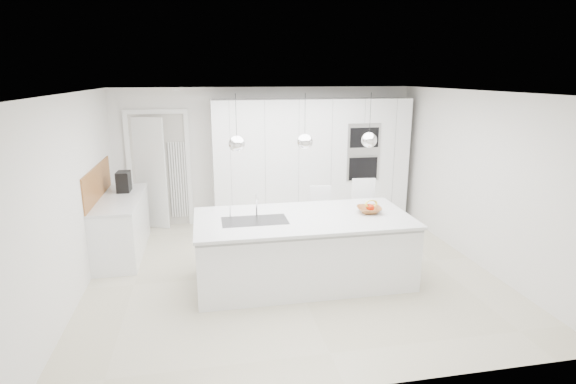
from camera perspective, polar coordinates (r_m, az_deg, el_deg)
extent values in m
plane|color=beige|center=(6.47, 0.51, -10.14)|extent=(5.50, 5.50, 0.00)
plane|color=silver|center=(8.47, -2.80, 4.70)|extent=(5.50, 0.00, 5.50)
plane|color=silver|center=(6.15, -25.47, -0.56)|extent=(0.00, 5.00, 5.00)
plane|color=white|center=(5.88, 0.56, 12.58)|extent=(5.50, 5.50, 0.00)
cube|color=white|center=(8.34, 2.96, 3.85)|extent=(3.60, 0.60, 2.30)
cube|color=white|center=(8.42, -17.70, 2.26)|extent=(0.76, 0.38, 2.00)
cube|color=white|center=(7.44, -20.31, -4.17)|extent=(0.60, 1.80, 0.86)
cube|color=silver|center=(7.31, -20.62, -0.82)|extent=(0.62, 1.82, 0.04)
cube|color=#A16735|center=(7.31, -23.04, 1.12)|extent=(0.02, 1.80, 0.50)
cube|color=white|center=(6.05, 2.01, -7.53)|extent=(2.80, 1.20, 0.86)
cube|color=silver|center=(5.94, 1.94, -3.33)|extent=(2.84, 1.40, 0.04)
cylinder|color=white|center=(5.93, -4.02, -1.66)|extent=(0.02, 0.02, 0.30)
sphere|color=white|center=(5.53, -6.52, 6.11)|extent=(0.20, 0.20, 0.20)
sphere|color=white|center=(5.66, 2.15, 6.38)|extent=(0.20, 0.20, 0.20)
sphere|color=white|center=(5.91, 10.26, 6.51)|extent=(0.20, 0.20, 0.20)
imported|color=#A16735|center=(6.19, 10.26, -2.24)|extent=(0.37, 0.37, 0.08)
cube|color=black|center=(7.63, -20.14, 1.25)|extent=(0.20, 0.31, 0.32)
sphere|color=#BE1D02|center=(6.16, 10.49, -1.98)|extent=(0.09, 0.09, 0.09)
sphere|color=#BE1D02|center=(6.21, 10.24, -1.88)|extent=(0.08, 0.08, 0.08)
torus|color=yellow|center=(6.19, 10.52, -1.49)|extent=(0.24, 0.17, 0.21)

